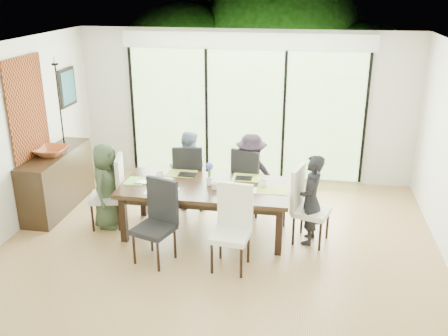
% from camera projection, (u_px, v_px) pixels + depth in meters
% --- Properties ---
extents(floor, '(6.00, 5.00, 0.01)m').
position_uv_depth(floor, '(221.00, 240.00, 7.10)').
color(floor, brown).
rests_on(floor, ground).
extents(ceiling, '(6.00, 5.00, 0.01)m').
position_uv_depth(ceiling, '(221.00, 46.00, 6.15)').
color(ceiling, white).
rests_on(ceiling, wall_back).
extents(wall_back, '(6.00, 0.02, 2.70)m').
position_uv_depth(wall_back, '(245.00, 106.00, 8.94)').
color(wall_back, beige).
rests_on(wall_back, floor).
extents(wall_front, '(6.00, 0.02, 2.70)m').
position_uv_depth(wall_front, '(170.00, 241.00, 4.31)').
color(wall_front, white).
rests_on(wall_front, floor).
extents(wall_left, '(0.02, 5.00, 2.70)m').
position_uv_depth(wall_left, '(13.00, 139.00, 7.10)').
color(wall_left, beige).
rests_on(wall_left, floor).
extents(glass_doors, '(4.20, 0.02, 2.30)m').
position_uv_depth(glass_doors, '(245.00, 115.00, 8.96)').
color(glass_doors, '#598C3F').
rests_on(glass_doors, wall_back).
extents(blinds_header, '(4.40, 0.06, 0.28)m').
position_uv_depth(blinds_header, '(246.00, 41.00, 8.49)').
color(blinds_header, white).
rests_on(blinds_header, wall_back).
extents(mullion_a, '(0.05, 0.04, 2.30)m').
position_uv_depth(mullion_a, '(133.00, 110.00, 9.28)').
color(mullion_a, black).
rests_on(mullion_a, wall_back).
extents(mullion_b, '(0.05, 0.04, 2.30)m').
position_uv_depth(mullion_b, '(207.00, 113.00, 9.06)').
color(mullion_b, black).
rests_on(mullion_b, wall_back).
extents(mullion_c, '(0.05, 0.04, 2.30)m').
position_uv_depth(mullion_c, '(284.00, 117.00, 8.84)').
color(mullion_c, black).
rests_on(mullion_c, wall_back).
extents(mullion_d, '(0.05, 0.04, 2.30)m').
position_uv_depth(mullion_d, '(365.00, 120.00, 8.62)').
color(mullion_d, black).
rests_on(mullion_d, wall_back).
extents(deck, '(6.00, 1.80, 0.10)m').
position_uv_depth(deck, '(250.00, 163.00, 10.25)').
color(deck, brown).
rests_on(deck, ground).
extents(rail_top, '(6.00, 0.08, 0.06)m').
position_uv_depth(rail_top, '(255.00, 124.00, 10.78)').
color(rail_top, brown).
rests_on(rail_top, deck).
extents(foliage_left, '(3.20, 3.20, 3.20)m').
position_uv_depth(foliage_left, '(184.00, 73.00, 11.68)').
color(foliage_left, '#14380F').
rests_on(foliage_left, ground).
extents(foliage_mid, '(4.00, 4.00, 4.00)m').
position_uv_depth(foliage_mid, '(280.00, 56.00, 11.76)').
color(foliage_mid, '#14380F').
rests_on(foliage_mid, ground).
extents(foliage_right, '(2.80, 2.80, 2.80)m').
position_uv_depth(foliage_right, '(359.00, 88.00, 10.92)').
color(foliage_right, '#14380F').
rests_on(foliage_right, ground).
extents(foliage_far, '(3.60, 3.60, 3.60)m').
position_uv_depth(foliage_far, '(242.00, 58.00, 12.62)').
color(foliage_far, '#14380F').
rests_on(foliage_far, ground).
extents(table_top, '(2.39, 1.09, 0.06)m').
position_uv_depth(table_top, '(205.00, 188.00, 7.04)').
color(table_top, black).
rests_on(table_top, floor).
extents(table_apron, '(2.19, 0.90, 0.10)m').
position_uv_depth(table_apron, '(205.00, 193.00, 7.07)').
color(table_apron, black).
rests_on(table_apron, floor).
extents(table_leg_fl, '(0.09, 0.09, 0.69)m').
position_uv_depth(table_leg_fl, '(124.00, 219.00, 6.95)').
color(table_leg_fl, black).
rests_on(table_leg_fl, floor).
extents(table_leg_fr, '(0.09, 0.09, 0.69)m').
position_uv_depth(table_leg_fr, '(279.00, 231.00, 6.61)').
color(table_leg_fr, black).
rests_on(table_leg_fr, floor).
extents(table_leg_bl, '(0.09, 0.09, 0.69)m').
position_uv_depth(table_leg_bl, '(143.00, 195.00, 7.74)').
color(table_leg_bl, black).
rests_on(table_leg_bl, floor).
extents(table_leg_br, '(0.09, 0.09, 0.69)m').
position_uv_depth(table_leg_br, '(283.00, 205.00, 7.40)').
color(table_leg_br, black).
rests_on(table_leg_br, floor).
extents(chair_left_end, '(0.55, 0.55, 1.09)m').
position_uv_depth(chair_left_end, '(106.00, 192.00, 7.34)').
color(chair_left_end, beige).
rests_on(chair_left_end, floor).
extents(chair_right_end, '(0.57, 0.57, 1.09)m').
position_uv_depth(chair_right_end, '(312.00, 206.00, 6.87)').
color(chair_right_end, silver).
rests_on(chair_right_end, floor).
extents(chair_far_left, '(0.53, 0.53, 1.09)m').
position_uv_depth(chair_far_left, '(189.00, 175.00, 7.96)').
color(chair_far_left, black).
rests_on(chair_far_left, floor).
extents(chair_far_right, '(0.58, 0.58, 1.09)m').
position_uv_depth(chair_far_right, '(251.00, 179.00, 7.80)').
color(chair_far_right, black).
rests_on(chair_far_right, floor).
extents(chair_near_left, '(0.58, 0.58, 1.09)m').
position_uv_depth(chair_near_left, '(153.00, 223.00, 6.38)').
color(chair_near_left, black).
rests_on(chair_near_left, floor).
extents(chair_near_right, '(0.51, 0.51, 1.09)m').
position_uv_depth(chair_near_right, '(231.00, 229.00, 6.22)').
color(chair_near_right, white).
rests_on(chair_near_right, floor).
extents(person_left_end, '(0.41, 0.62, 1.28)m').
position_uv_depth(person_left_end, '(107.00, 186.00, 7.30)').
color(person_left_end, '#34432D').
rests_on(person_left_end, floor).
extents(person_right_end, '(0.46, 0.65, 1.28)m').
position_uv_depth(person_right_end, '(311.00, 200.00, 6.84)').
color(person_right_end, black).
rests_on(person_right_end, floor).
extents(person_far_left, '(0.62, 0.42, 1.28)m').
position_uv_depth(person_far_left, '(188.00, 170.00, 7.91)').
color(person_far_left, '#7B8EB1').
rests_on(person_far_left, floor).
extents(person_far_right, '(0.62, 0.41, 1.28)m').
position_uv_depth(person_far_right, '(251.00, 174.00, 7.75)').
color(person_far_right, '#261C2B').
rests_on(person_far_right, floor).
extents(placemat_left, '(0.44, 0.32, 0.01)m').
position_uv_depth(placemat_left, '(141.00, 181.00, 7.18)').
color(placemat_left, '#71A43A').
rests_on(placemat_left, table_top).
extents(placemat_right, '(0.44, 0.32, 0.01)m').
position_uv_depth(placemat_right, '(273.00, 190.00, 6.88)').
color(placemat_right, '#9AB440').
rests_on(placemat_right, table_top).
extents(placemat_far_l, '(0.44, 0.32, 0.01)m').
position_uv_depth(placemat_far_l, '(181.00, 173.00, 7.47)').
color(placemat_far_l, '#8CA139').
rests_on(placemat_far_l, table_top).
extents(placemat_far_r, '(0.44, 0.32, 0.01)m').
position_uv_depth(placemat_far_r, '(248.00, 178.00, 7.31)').
color(placemat_far_r, '#98BD43').
rests_on(placemat_far_r, table_top).
extents(placemat_paper, '(0.44, 0.32, 0.01)m').
position_uv_depth(placemat_paper, '(162.00, 191.00, 6.84)').
color(placemat_paper, white).
rests_on(placemat_paper, table_top).
extents(tablet_far_l, '(0.26, 0.18, 0.01)m').
position_uv_depth(tablet_far_l, '(187.00, 175.00, 7.41)').
color(tablet_far_l, black).
rests_on(tablet_far_l, table_top).
extents(tablet_far_r, '(0.24, 0.17, 0.01)m').
position_uv_depth(tablet_far_r, '(244.00, 178.00, 7.27)').
color(tablet_far_r, black).
rests_on(tablet_far_r, table_top).
extents(papers, '(0.30, 0.22, 0.00)m').
position_uv_depth(papers, '(254.00, 190.00, 6.88)').
color(papers, white).
rests_on(papers, table_top).
extents(platter_base, '(0.26, 0.26, 0.02)m').
position_uv_depth(platter_base, '(162.00, 190.00, 6.84)').
color(platter_base, white).
rests_on(platter_base, table_top).
extents(platter_snacks, '(0.20, 0.20, 0.01)m').
position_uv_depth(platter_snacks, '(162.00, 189.00, 6.83)').
color(platter_snacks, orange).
rests_on(platter_snacks, table_top).
extents(vase, '(0.08, 0.08, 0.12)m').
position_uv_depth(vase, '(209.00, 181.00, 7.05)').
color(vase, silver).
rests_on(vase, table_top).
extents(hyacinth_stems, '(0.04, 0.04, 0.16)m').
position_uv_depth(hyacinth_stems, '(209.00, 173.00, 7.01)').
color(hyacinth_stems, '#337226').
rests_on(hyacinth_stems, table_top).
extents(hyacinth_blooms, '(0.11, 0.11, 0.11)m').
position_uv_depth(hyacinth_blooms, '(209.00, 166.00, 6.97)').
color(hyacinth_blooms, '#4B4FBD').
rests_on(hyacinth_blooms, table_top).
extents(laptop, '(0.33, 0.22, 0.03)m').
position_uv_depth(laptop, '(145.00, 184.00, 7.07)').
color(laptop, silver).
rests_on(laptop, table_top).
extents(cup_a, '(0.17, 0.17, 0.10)m').
position_uv_depth(cup_a, '(160.00, 176.00, 7.27)').
color(cup_a, white).
rests_on(cup_a, table_top).
extents(cup_b, '(0.14, 0.14, 0.09)m').
position_uv_depth(cup_b, '(214.00, 186.00, 6.90)').
color(cup_b, white).
rests_on(cup_b, table_top).
extents(cup_c, '(0.17, 0.17, 0.10)m').
position_uv_depth(cup_c, '(263.00, 184.00, 6.98)').
color(cup_c, white).
rests_on(cup_c, table_top).
extents(book, '(0.22, 0.26, 0.02)m').
position_uv_depth(book, '(223.00, 185.00, 7.04)').
color(book, white).
rests_on(book, table_top).
extents(sideboard, '(0.47, 1.67, 0.94)m').
position_uv_depth(sideboard, '(58.00, 181.00, 7.95)').
color(sideboard, black).
rests_on(sideboard, floor).
extents(bowl, '(0.50, 0.50, 0.12)m').
position_uv_depth(bowl, '(51.00, 151.00, 7.67)').
color(bowl, '#974521').
rests_on(bowl, sideboard).
extents(candlestick_base, '(0.10, 0.10, 0.04)m').
position_uv_depth(candlestick_base, '(64.00, 145.00, 8.10)').
color(candlestick_base, black).
rests_on(candlestick_base, sideboard).
extents(candlestick_shaft, '(0.02, 0.02, 1.30)m').
position_uv_depth(candlestick_shaft, '(60.00, 105.00, 7.87)').
color(candlestick_shaft, black).
rests_on(candlestick_shaft, sideboard).
extents(candlestick_pan, '(0.10, 0.10, 0.03)m').
position_uv_depth(candlestick_pan, '(55.00, 64.00, 7.64)').
color(candlestick_pan, black).
rests_on(candlestick_pan, sideboard).
extents(candle, '(0.04, 0.04, 0.10)m').
position_uv_depth(candle, '(54.00, 60.00, 7.62)').
color(candle, silver).
rests_on(candle, sideboard).
extents(tapestry, '(0.02, 1.00, 1.50)m').
position_uv_depth(tapestry, '(27.00, 108.00, 7.34)').
color(tapestry, '#8B3614').
rests_on(tapestry, wall_left).
extents(art_frame, '(0.03, 0.55, 0.65)m').
position_uv_depth(art_frame, '(67.00, 87.00, 8.52)').
color(art_frame, black).
rests_on(art_frame, wall_left).
extents(art_canvas, '(0.01, 0.45, 0.55)m').
position_uv_depth(art_canvas, '(68.00, 87.00, 8.52)').
color(art_canvas, '#194550').
rests_on(art_canvas, wall_left).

